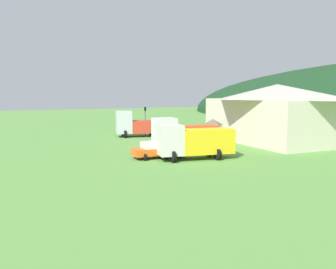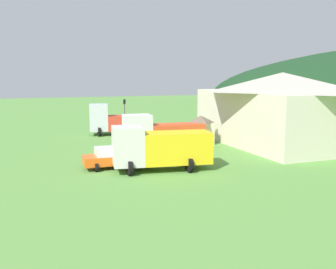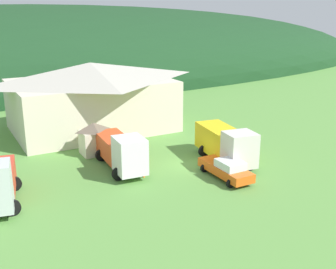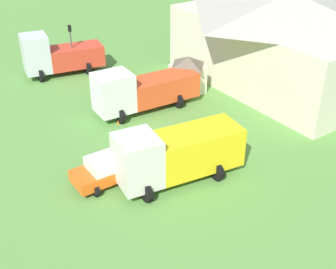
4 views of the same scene
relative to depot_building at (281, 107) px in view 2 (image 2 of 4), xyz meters
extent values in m
plane|color=#5B9342|center=(3.31, -14.72, -3.85)|extent=(200.00, 200.00, 0.00)
cube|color=beige|center=(0.00, 0.00, -1.08)|extent=(16.71, 11.56, 5.53)
pyramid|color=#B7B2A3|center=(0.00, 0.00, 2.65)|extent=(18.04, 12.48, 1.94)
cube|color=beige|center=(-2.68, -8.06, -2.73)|extent=(2.35, 2.16, 2.24)
pyramid|color=#6B5B4C|center=(-2.68, -8.06, -1.22)|extent=(2.54, 2.34, 0.78)
cube|color=silver|center=(-12.51, -16.88, -1.70)|extent=(2.73, 2.55, 3.20)
cube|color=black|center=(-12.53, -16.99, -1.00)|extent=(1.57, 1.92, 1.02)
cube|color=red|center=(-11.85, -13.54, -2.41)|extent=(3.22, 5.04, 1.77)
cylinder|color=black|center=(-11.49, -17.08, -3.30)|extent=(1.10, 0.30, 1.10)
cylinder|color=black|center=(-13.52, -16.69, -3.30)|extent=(1.10, 0.30, 1.10)
cylinder|color=black|center=(-10.70, -13.05, -3.30)|extent=(1.10, 0.30, 1.10)
cylinder|color=black|center=(-12.73, -12.66, -3.30)|extent=(1.10, 0.30, 1.10)
cube|color=white|center=(-2.14, -15.08, -1.88)|extent=(2.42, 2.76, 2.85)
cube|color=black|center=(-2.15, -15.21, -1.25)|extent=(1.35, 2.16, 0.91)
cube|color=#E04C23|center=(-1.85, -11.08, -2.39)|extent=(2.62, 5.56, 1.81)
cylinder|color=black|center=(-1.17, -15.15, -3.30)|extent=(1.10, 0.30, 1.10)
cylinder|color=black|center=(-3.10, -15.01, -3.30)|extent=(1.10, 0.30, 1.10)
cylinder|color=black|center=(-0.83, -10.34, -3.30)|extent=(1.10, 0.30, 1.10)
cylinder|color=black|center=(-2.76, -10.20, -3.30)|extent=(1.10, 0.30, 1.10)
cube|color=silver|center=(6.30, -18.25, -1.86)|extent=(2.73, 2.55, 2.87)
cube|color=black|center=(6.28, -18.36, -1.23)|extent=(1.55, 1.95, 0.92)
cube|color=yellow|center=(6.84, -14.60, -2.12)|extent=(3.16, 5.46, 2.35)
cylinder|color=black|center=(7.35, -18.40, -3.30)|extent=(1.10, 0.30, 1.10)
cylinder|color=black|center=(5.24, -18.09, -3.30)|extent=(1.10, 0.30, 1.10)
cylinder|color=black|center=(8.01, -13.99, -3.30)|extent=(1.10, 0.30, 1.10)
cylinder|color=black|center=(5.90, -13.67, -3.30)|extent=(1.10, 0.30, 1.10)
cube|color=#EE5B18|center=(4.61, -18.65, -3.16)|extent=(1.88, 5.31, 0.70)
cube|color=silver|center=(4.60, -19.28, -2.50)|extent=(1.71, 2.13, 0.62)
cylinder|color=black|center=(5.40, -20.45, -3.51)|extent=(0.68, 0.24, 0.68)
cylinder|color=black|center=(3.79, -20.44, -3.51)|extent=(0.68, 0.24, 0.68)
cylinder|color=black|center=(5.42, -16.85, -3.51)|extent=(0.68, 0.24, 0.68)
cylinder|color=black|center=(3.82, -16.84, -3.51)|extent=(0.68, 0.24, 0.68)
cylinder|color=#4C4C51|center=(-11.72, -13.90, -1.97)|extent=(0.12, 0.12, 3.75)
cube|color=black|center=(-11.72, -13.90, 0.18)|extent=(0.20, 0.24, 0.55)
sphere|color=green|center=(-11.72, -13.77, 0.18)|extent=(0.14, 0.14, 0.14)
cone|color=orange|center=(-1.09, -15.40, -3.85)|extent=(0.36, 0.36, 0.61)
camera|label=1|loc=(37.12, -32.37, 2.72)|focal=38.59mm
camera|label=2|loc=(33.78, -25.40, 3.32)|focal=41.44mm
camera|label=3|loc=(-14.57, -43.80, 9.33)|focal=44.73mm
camera|label=4|loc=(24.01, -28.56, 11.72)|focal=48.25mm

